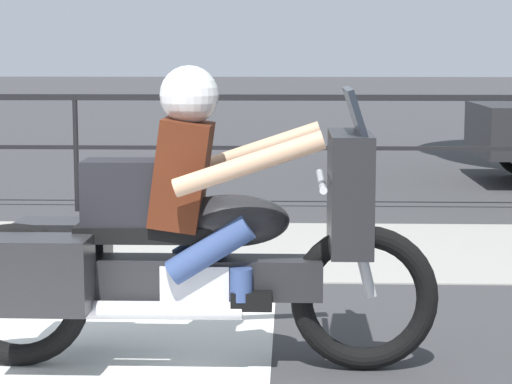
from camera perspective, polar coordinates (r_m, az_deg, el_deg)
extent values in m
cube|color=#99968E|center=(8.37, -12.89, -3.08)|extent=(44.00, 2.40, 0.01)
cube|color=black|center=(10.07, -10.32, 5.35)|extent=(36.00, 0.04, 0.06)
cube|color=black|center=(10.10, -10.25, 2.53)|extent=(36.00, 0.03, 0.04)
cylinder|color=black|center=(10.11, -10.24, 2.20)|extent=(0.05, 0.05, 1.17)
torus|color=black|center=(5.03, 6.21, -6.05)|extent=(0.74, 0.11, 0.74)
torus|color=black|center=(5.20, -13.45, -5.75)|extent=(0.74, 0.11, 0.74)
cube|color=#232326|center=(5.02, -3.80, -4.87)|extent=(1.33, 0.22, 0.20)
cube|color=silver|center=(5.03, -3.40, -5.43)|extent=(0.34, 0.26, 0.26)
ellipsoid|color=#232326|center=(4.94, -1.42, -1.63)|extent=(0.58, 0.30, 0.26)
cube|color=black|center=(4.99, -5.82, -2.28)|extent=(0.77, 0.28, 0.08)
cube|color=#232326|center=(4.92, 5.37, 0.05)|extent=(0.20, 0.64, 0.58)
cube|color=#1E232B|center=(4.88, 5.67, 4.58)|extent=(0.10, 0.54, 0.24)
cylinder|color=silver|center=(4.91, 3.75, 0.64)|extent=(0.04, 0.70, 0.04)
cylinder|color=silver|center=(4.92, -6.42, -6.73)|extent=(0.96, 0.09, 0.09)
cube|color=#232326|center=(4.89, -12.22, -4.63)|extent=(0.48, 0.28, 0.36)
cube|color=#232326|center=(5.35, -10.96, -3.52)|extent=(0.48, 0.28, 0.36)
cylinder|color=silver|center=(4.97, 5.91, -3.03)|extent=(0.18, 0.06, 0.54)
cube|color=#4C1E0F|center=(4.93, -4.26, 1.05)|extent=(0.31, 0.36, 0.55)
sphere|color=tan|center=(4.90, -3.84, 5.31)|extent=(0.23, 0.23, 0.23)
sphere|color=silver|center=(4.90, -3.84, 5.55)|extent=(0.29, 0.29, 0.29)
cylinder|color=#33477A|center=(4.83, -2.64, -3.33)|extent=(0.44, 0.13, 0.34)
cylinder|color=#33477A|center=(4.85, -0.85, -5.31)|extent=(0.11, 0.11, 0.16)
cube|color=black|center=(4.87, -0.26, -6.23)|extent=(0.20, 0.10, 0.09)
cylinder|color=#33477A|center=(5.12, -2.37, -2.67)|extent=(0.44, 0.13, 0.34)
cylinder|color=#33477A|center=(5.14, -0.68, -4.54)|extent=(0.11, 0.11, 0.16)
cube|color=black|center=(5.16, -0.12, -5.41)|extent=(0.20, 0.10, 0.09)
cylinder|color=tan|center=(4.60, -0.42, 1.60)|extent=(0.72, 0.09, 0.32)
cylinder|color=tan|center=(5.19, -0.13, 2.34)|extent=(0.72, 0.09, 0.32)
cube|color=black|center=(4.99, -7.68, -0.05)|extent=(0.37, 0.26, 0.33)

